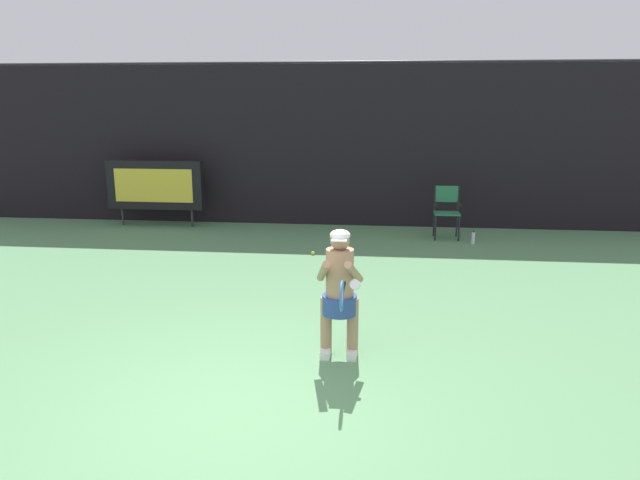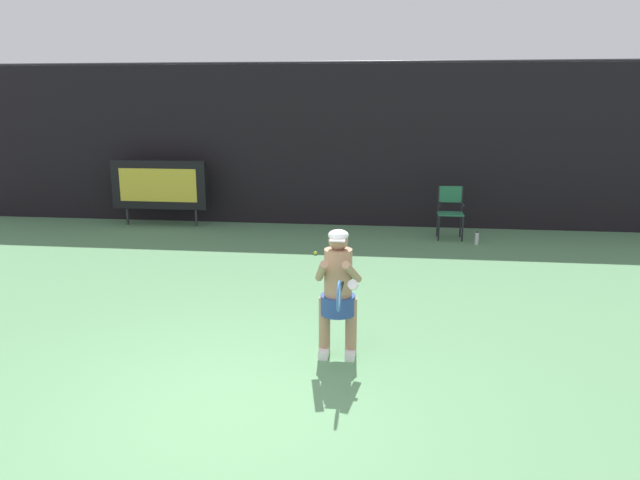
{
  "view_description": "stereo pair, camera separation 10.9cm",
  "coord_description": "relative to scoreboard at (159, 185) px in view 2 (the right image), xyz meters",
  "views": [
    {
      "loc": [
        1.33,
        -4.86,
        2.84
      ],
      "look_at": [
        0.53,
        2.54,
        1.05
      ],
      "focal_mm": 32.99,
      "sensor_mm": 36.0,
      "label": 1
    },
    {
      "loc": [
        1.44,
        -4.84,
        2.84
      ],
      "look_at": [
        0.53,
        2.54,
        1.05
      ],
      "focal_mm": 32.99,
      "sensor_mm": 36.0,
      "label": 2
    }
  ],
  "objects": [
    {
      "name": "ground",
      "position": [
        3.81,
        -8.05,
        -0.96
      ],
      "size": [
        18.0,
        22.0,
        0.03
      ],
      "color": "#568759"
    },
    {
      "name": "backdrop_screen",
      "position": [
        3.81,
        0.63,
        0.86
      ],
      "size": [
        18.0,
        0.12,
        3.66
      ],
      "color": "black",
      "rests_on": "ground"
    },
    {
      "name": "scoreboard",
      "position": [
        0.0,
        0.0,
        0.0
      ],
      "size": [
        2.2,
        0.21,
        1.5
      ],
      "color": "black",
      "rests_on": "ground"
    },
    {
      "name": "umpire_chair",
      "position": [
        6.47,
        -0.48,
        -0.33
      ],
      "size": [
        0.52,
        0.44,
        1.08
      ],
      "color": "black",
      "rests_on": "ground"
    },
    {
      "name": "water_bottle",
      "position": [
        6.97,
        -0.98,
        -0.82
      ],
      "size": [
        0.07,
        0.07,
        0.27
      ],
      "color": "silver",
      "rests_on": "ground"
    },
    {
      "name": "tennis_player",
      "position": [
        4.69,
        -6.54,
        -0.15
      ],
      "size": [
        0.53,
        0.61,
        1.46
      ],
      "color": "white",
      "rests_on": "ground"
    },
    {
      "name": "tennis_racket",
      "position": [
        4.76,
        -7.17,
        -0.01
      ],
      "size": [
        0.03,
        0.6,
        0.31
      ],
      "rotation": [
        0.0,
        0.0,
        -0.09
      ],
      "color": "black"
    },
    {
      "name": "tennis_ball_loose",
      "position": [
        3.86,
        -2.17,
        -0.91
      ],
      "size": [
        0.07,
        0.07,
        0.07
      ],
      "color": "#CCDB3D",
      "rests_on": "ground"
    }
  ]
}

